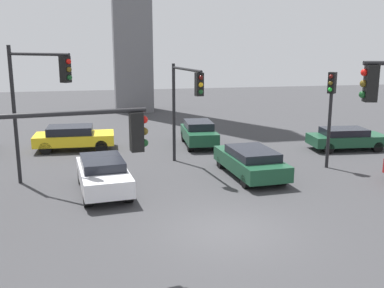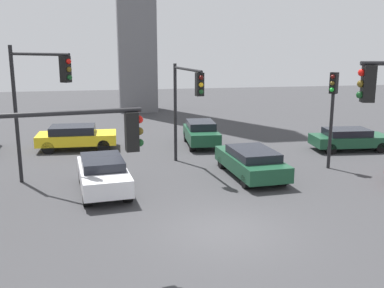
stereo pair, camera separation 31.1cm
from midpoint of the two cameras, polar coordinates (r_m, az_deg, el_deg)
name	(u,v)px [view 1 (the left image)]	position (r m, az deg, el deg)	size (l,w,h in m)	color
ground_plane	(227,231)	(14.78, 3.95, -11.05)	(94.15, 94.15, 0.00)	#38383A
traffic_light_0	(331,101)	(22.25, 16.98, 5.24)	(0.48, 0.45, 4.66)	black
traffic_light_1	(64,156)	(11.21, -16.85, -1.46)	(4.13, 0.75, 4.56)	black
traffic_light_2	(37,90)	(19.10, -19.74, 6.53)	(2.66, 2.39, 5.91)	black
traffic_light_4	(186,95)	(20.89, -1.25, 6.33)	(0.78, 3.91, 5.00)	black
car_0	(199,133)	(26.51, 0.55, 1.45)	(1.96, 4.02, 1.45)	#19472D
car_2	(346,138)	(26.94, 18.86, 0.72)	(4.41, 2.16, 1.25)	#19472D
car_4	(73,137)	(26.40, -15.29, 0.88)	(4.49, 2.15, 1.38)	yellow
car_5	(250,161)	(20.49, 7.08, -2.19)	(2.25, 4.86, 1.33)	#19472D
car_6	(103,174)	(18.57, -11.81, -3.78)	(2.28, 4.55, 1.39)	silver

